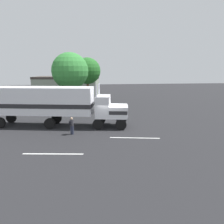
# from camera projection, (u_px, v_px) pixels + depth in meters

# --- Properties ---
(ground_plane) EXTENTS (120.00, 120.00, 0.00)m
(ground_plane) POSITION_uv_depth(u_px,v_px,m) (110.00, 128.00, 21.78)
(ground_plane) COLOR #232326
(lane_stripe_near) EXTENTS (4.36, 0.95, 0.01)m
(lane_stripe_near) POSITION_uv_depth(u_px,v_px,m) (135.00, 138.00, 18.61)
(lane_stripe_near) COLOR silver
(lane_stripe_near) RESTS_ON ground_plane
(lane_stripe_mid) EXTENTS (4.38, 0.76, 0.01)m
(lane_stripe_mid) POSITION_uv_depth(u_px,v_px,m) (53.00, 154.00, 15.13)
(lane_stripe_mid) COLOR silver
(lane_stripe_mid) RESTS_ON ground_plane
(semi_truck) EXTENTS (14.37, 5.16, 4.50)m
(semi_truck) POSITION_uv_depth(u_px,v_px,m) (53.00, 103.00, 22.00)
(semi_truck) COLOR white
(semi_truck) RESTS_ON ground_plane
(person_bystander) EXTENTS (0.42, 0.48, 1.63)m
(person_bystander) POSITION_uv_depth(u_px,v_px,m) (72.00, 125.00, 19.46)
(person_bystander) COLOR #2D3347
(person_bystander) RESTS_ON ground_plane
(tree_left) EXTENTS (4.72, 4.72, 7.95)m
(tree_left) POSITION_uv_depth(u_px,v_px,m) (87.00, 71.00, 37.58)
(tree_left) COLOR brown
(tree_left) RESTS_ON ground_plane
(tree_center) EXTENTS (5.27, 5.27, 8.31)m
(tree_center) POSITION_uv_depth(u_px,v_px,m) (70.00, 71.00, 30.18)
(tree_center) COLOR brown
(tree_center) RESTS_ON ground_plane
(building_backdrop) EXTENTS (15.46, 8.70, 4.15)m
(building_backdrop) POSITION_uv_depth(u_px,v_px,m) (67.00, 85.00, 49.15)
(building_backdrop) COLOR gray
(building_backdrop) RESTS_ON ground_plane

